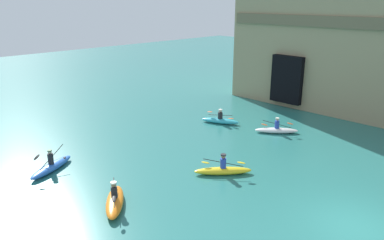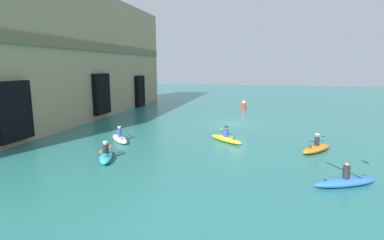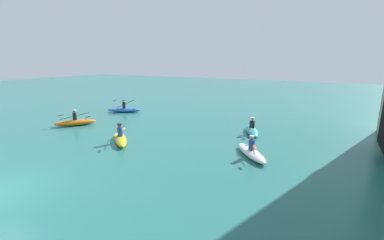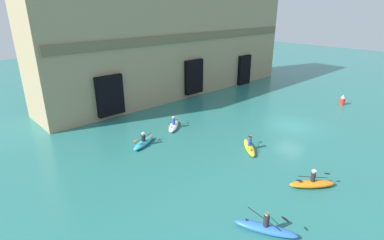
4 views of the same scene
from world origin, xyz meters
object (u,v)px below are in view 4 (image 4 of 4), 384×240
Objects in this scene: kayak_white at (174,126)px; kayak_blue at (266,228)px; kayak_cyan at (144,142)px; kayak_yellow at (249,147)px; kayak_orange at (312,183)px; marker_buoy at (343,100)px.

kayak_white is 14.86m from kayak_blue.
kayak_cyan is 0.91× the size of kayak_blue.
kayak_cyan is 1.06× the size of kayak_white.
kayak_orange reaches higher than kayak_yellow.
kayak_blue is 9.33m from kayak_yellow.
kayak_white is (4.17, 1.21, -0.02)m from kayak_cyan.
kayak_blue is (-1.13, -12.67, -0.00)m from kayak_cyan.
marker_buoy is at bearing -124.29° from kayak_orange.
kayak_blue is 5.59m from kayak_orange.
kayak_cyan is 2.38× the size of marker_buoy.
kayak_blue reaches higher than kayak_yellow.
kayak_orange reaches higher than kayak_cyan.
marker_buoy is at bearing 78.07° from kayak_blue.
kayak_blue is (-5.31, -13.88, 0.02)m from kayak_white.
kayak_white is 0.86× the size of kayak_blue.
kayak_yellow reaches higher than kayak_cyan.
marker_buoy is (22.92, -6.58, 0.32)m from kayak_cyan.
kayak_white is 2.25× the size of marker_buoy.
kayak_yellow is (6.90, 6.29, 0.00)m from kayak_blue.
kayak_cyan is 8.60m from kayak_yellow.
marker_buoy is at bearing -63.49° from kayak_white.
kayak_yellow is at bearing 179.36° from marker_buoy.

